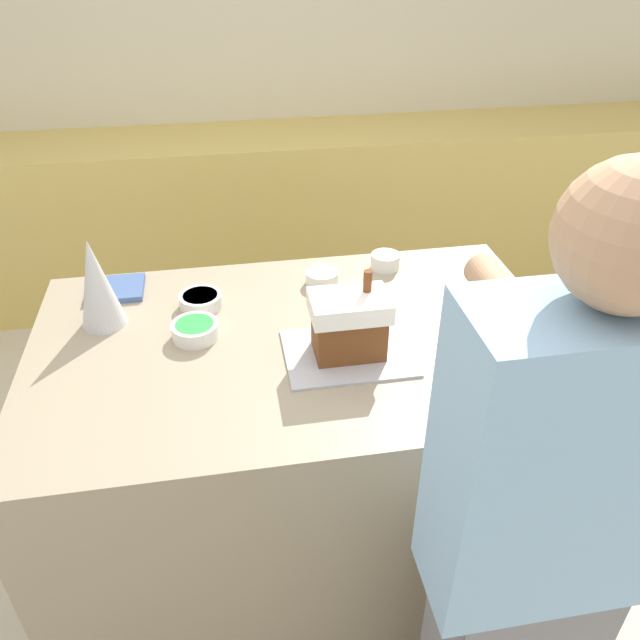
{
  "coord_description": "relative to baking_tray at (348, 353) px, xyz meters",
  "views": [
    {
      "loc": [
        -0.19,
        -1.51,
        2.04
      ],
      "look_at": [
        0.07,
        0.0,
        1.01
      ],
      "focal_mm": 35.0,
      "sensor_mm": 36.0,
      "label": 1
    }
  ],
  "objects": [
    {
      "name": "person",
      "position": [
        0.25,
        -0.69,
        -0.05
      ],
      "size": [
        0.46,
        0.58,
        1.76
      ],
      "color": "slate",
      "rests_on": "ground_plane"
    },
    {
      "name": "candy_bowl_front_corner",
      "position": [
        -0.43,
        0.16,
        0.02
      ],
      "size": [
        0.14,
        0.14,
        0.05
      ],
      "color": "white",
      "rests_on": "kitchen_island"
    },
    {
      "name": "candy_bowl_behind_tray",
      "position": [
        -0.42,
        0.33,
        0.02
      ],
      "size": [
        0.14,
        0.14,
        0.05
      ],
      "color": "silver",
      "rests_on": "kitchen_island"
    },
    {
      "name": "candy_bowl_far_left",
      "position": [
        0.24,
        0.48,
        0.03
      ],
      "size": [
        0.1,
        0.1,
        0.05
      ],
      "color": "white",
      "rests_on": "kitchen_island"
    },
    {
      "name": "wall_back",
      "position": [
        -0.13,
        2.42,
        0.34
      ],
      "size": [
        8.0,
        0.05,
        2.6
      ],
      "color": "beige",
      "rests_on": "ground_plane"
    },
    {
      "name": "kitchen_island",
      "position": [
        -0.13,
        0.1,
        -0.48
      ],
      "size": [
        1.6,
        0.99,
        0.95
      ],
      "color": "gray",
      "rests_on": "ground_plane"
    },
    {
      "name": "baking_tray",
      "position": [
        0.0,
        0.0,
        0.0
      ],
      "size": [
        0.37,
        0.28,
        0.01
      ],
      "color": "#B2B2BC",
      "rests_on": "kitchen_island"
    },
    {
      "name": "cookbook",
      "position": [
        -0.7,
        0.47,
        0.01
      ],
      "size": [
        0.18,
        0.16,
        0.02
      ],
      "color": "#3F598C",
      "rests_on": "kitchen_island"
    },
    {
      "name": "ground_plane",
      "position": [
        -0.13,
        0.1,
        -0.96
      ],
      "size": [
        12.0,
        12.0,
        0.0
      ],
      "primitive_type": "plane",
      "color": "beige"
    },
    {
      "name": "candy_bowl_near_tray_right",
      "position": [
        0.53,
        0.16,
        0.02
      ],
      "size": [
        0.14,
        0.14,
        0.04
      ],
      "color": "silver",
      "rests_on": "kitchen_island"
    },
    {
      "name": "decorative_tree",
      "position": [
        -0.71,
        0.28,
        0.14
      ],
      "size": [
        0.14,
        0.14,
        0.29
      ],
      "color": "silver",
      "rests_on": "kitchen_island"
    },
    {
      "name": "candy_bowl_far_right",
      "position": [
        -0.01,
        0.41,
        0.02
      ],
      "size": [
        0.11,
        0.11,
        0.05
      ],
      "color": "white",
      "rests_on": "kitchen_island"
    },
    {
      "name": "back_cabinet_block",
      "position": [
        -0.13,
        2.1,
        -0.48
      ],
      "size": [
        6.0,
        0.6,
        0.96
      ],
      "color": "#DBBC60",
      "rests_on": "ground_plane"
    },
    {
      "name": "gingerbread_house",
      "position": [
        0.0,
        0.0,
        0.1
      ],
      "size": [
        0.22,
        0.15,
        0.25
      ],
      "color": "brown",
      "rests_on": "baking_tray"
    }
  ]
}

